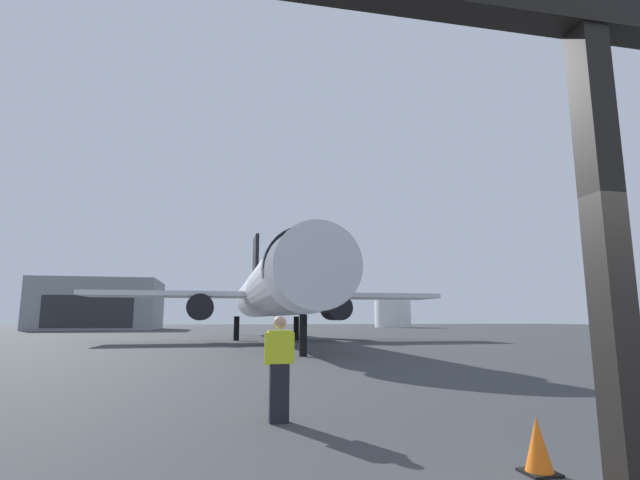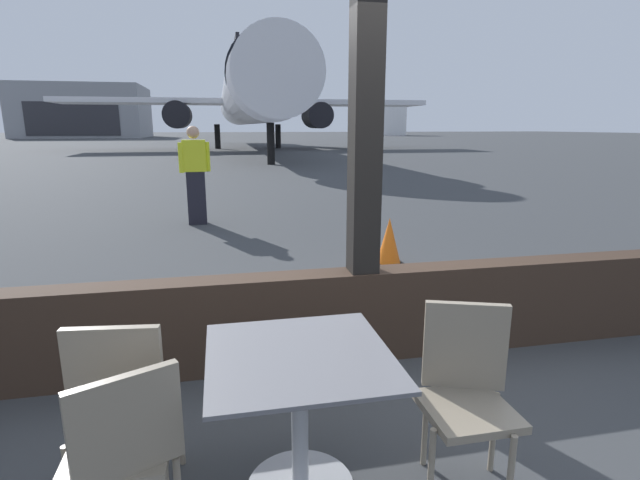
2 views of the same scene
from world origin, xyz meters
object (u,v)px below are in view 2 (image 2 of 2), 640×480
at_px(fuel_storage_tank, 388,121).
at_px(distant_hangar, 85,112).
at_px(dining_table, 300,410).
at_px(cafe_chair_aisle_left, 123,447).
at_px(traffic_cone, 389,243).
at_px(airplane, 249,97).
at_px(cafe_chair_window_right, 125,397).
at_px(ground_crew_worker, 195,174).
at_px(cafe_chair_window_left, 466,383).

bearing_deg(fuel_storage_tank, distant_hangar, -171.38).
distance_m(dining_table, cafe_chair_aisle_left, 0.77).
bearing_deg(traffic_cone, fuel_storage_tank, 70.46).
xyz_separation_m(dining_table, airplane, (2.07, 35.12, 3.38)).
bearing_deg(distant_hangar, airplane, -64.47).
bearing_deg(cafe_chair_aisle_left, cafe_chair_window_right, 97.92).
relative_size(cafe_chair_window_right, cafe_chair_aisle_left, 1.07).
xyz_separation_m(cafe_chair_window_right, airplane, (2.85, 35.03, 3.27)).
bearing_deg(dining_table, traffic_cone, 64.33).
relative_size(cafe_chair_aisle_left, ground_crew_worker, 0.50).
bearing_deg(cafe_chair_window_right, traffic_cone, 54.68).
xyz_separation_m(airplane, distant_hangar, (-22.71, 47.54, 0.15)).
bearing_deg(distant_hangar, traffic_cone, -74.17).
relative_size(cafe_chair_window_left, traffic_cone, 1.48).
bearing_deg(distant_hangar, cafe_chair_window_right, -76.47).
distance_m(cafe_chair_window_left, cafe_chair_aisle_left, 1.53).
height_order(cafe_chair_aisle_left, ground_crew_worker, ground_crew_worker).
bearing_deg(dining_table, cafe_chair_window_right, 173.93).
relative_size(traffic_cone, fuel_storage_tank, 0.08).
height_order(cafe_chair_window_right, fuel_storage_tank, fuel_storage_tank).
bearing_deg(distant_hangar, cafe_chair_window_left, -75.48).
height_order(cafe_chair_window_right, cafe_chair_aisle_left, cafe_chair_window_right).
height_order(dining_table, cafe_chair_aisle_left, cafe_chair_aisle_left).
relative_size(cafe_chair_window_left, distant_hangar, 0.05).
bearing_deg(traffic_cone, airplane, 89.44).
relative_size(ground_crew_worker, fuel_storage_tank, 0.24).
bearing_deg(fuel_storage_tank, cafe_chair_window_left, -109.34).
distance_m(dining_table, distant_hangar, 85.27).
bearing_deg(distant_hangar, cafe_chair_aisle_left, -76.49).
xyz_separation_m(cafe_chair_aisle_left, distant_hangar, (-19.91, 82.90, 3.45)).
relative_size(cafe_chair_window_left, ground_crew_worker, 0.52).
bearing_deg(cafe_chair_window_right, airplane, 85.36).
relative_size(cafe_chair_window_right, ground_crew_worker, 0.53).
relative_size(cafe_chair_window_right, traffic_cone, 1.52).
bearing_deg(cafe_chair_window_left, cafe_chair_window_right, 173.85).
height_order(dining_table, cafe_chair_window_right, cafe_chair_window_right).
relative_size(dining_table, ground_crew_worker, 0.48).
height_order(cafe_chair_window_right, airplane, airplane).
xyz_separation_m(traffic_cone, distant_hangar, (-22.40, 79.00, 3.68)).
xyz_separation_m(airplane, fuel_storage_tank, (30.60, 55.63, -1.13)).
height_order(distant_hangar, fuel_storage_tank, distant_hangar).
distance_m(dining_table, ground_crew_worker, 6.94).
height_order(cafe_chair_window_left, cafe_chair_aisle_left, cafe_chair_window_left).
height_order(cafe_chair_window_left, distant_hangar, distant_hangar).
bearing_deg(cafe_chair_window_left, fuel_storage_tank, 70.66).
relative_size(dining_table, cafe_chair_window_right, 0.90).
bearing_deg(cafe_chair_aisle_left, fuel_storage_tank, 69.84).
distance_m(cafe_chair_window_left, traffic_cone, 3.88).
distance_m(dining_table, cafe_chair_window_left, 0.80).
height_order(ground_crew_worker, traffic_cone, ground_crew_worker).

